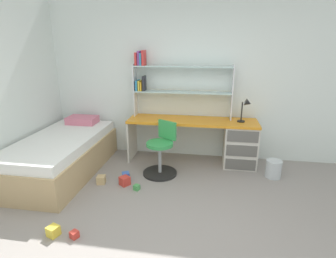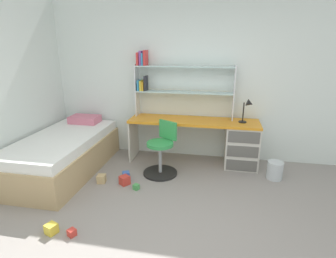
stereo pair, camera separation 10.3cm
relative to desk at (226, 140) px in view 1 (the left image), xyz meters
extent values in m
cube|color=gray|center=(-0.56, -2.10, -0.43)|extent=(5.93, 5.80, 0.02)
cube|color=silver|center=(-0.56, 0.33, 0.95)|extent=(5.93, 0.06, 2.73)
cube|color=orange|center=(-0.56, 0.00, 0.30)|extent=(2.09, 0.55, 0.04)
cube|color=beige|center=(0.22, 0.00, -0.07)|extent=(0.51, 0.52, 0.69)
cube|color=beige|center=(-1.59, 0.00, -0.07)|extent=(0.03, 0.49, 0.69)
cube|color=#5E5B57|center=(0.22, -0.26, -0.30)|extent=(0.46, 0.01, 0.18)
cube|color=#5E5B57|center=(0.22, -0.26, -0.07)|extent=(0.46, 0.01, 0.18)
cube|color=#5E5B57|center=(0.22, -0.26, 0.16)|extent=(0.46, 0.01, 0.18)
cube|color=silver|center=(-1.55, 0.16, 0.75)|extent=(0.02, 0.22, 0.86)
cube|color=silver|center=(0.05, 0.16, 0.75)|extent=(0.02, 0.22, 0.86)
cube|color=silver|center=(-0.75, 0.16, 0.74)|extent=(1.58, 0.22, 0.02)
cube|color=silver|center=(-0.75, 0.16, 1.15)|extent=(1.58, 0.22, 0.02)
cube|color=#338CBF|center=(-1.50, 0.16, 0.83)|extent=(0.03, 0.20, 0.17)
cube|color=yellow|center=(-1.46, 0.16, 0.83)|extent=(0.03, 0.19, 0.17)
cube|color=gold|center=(-1.43, 0.16, 0.82)|extent=(0.03, 0.20, 0.15)
cube|color=#26262D|center=(-1.39, 0.16, 0.87)|extent=(0.03, 0.17, 0.24)
cube|color=red|center=(-1.50, 0.16, 1.26)|extent=(0.03, 0.19, 0.20)
cube|color=purple|center=(-1.46, 0.16, 1.28)|extent=(0.04, 0.14, 0.23)
cube|color=#338CBF|center=(-1.42, 0.16, 1.26)|extent=(0.03, 0.19, 0.19)
cube|color=red|center=(-1.38, 0.16, 1.28)|extent=(0.04, 0.19, 0.24)
cylinder|color=black|center=(0.21, 0.01, 0.33)|extent=(0.12, 0.12, 0.02)
cylinder|color=black|center=(0.21, 0.01, 0.48)|extent=(0.02, 0.02, 0.30)
cone|color=black|center=(0.29, -0.04, 0.63)|extent=(0.12, 0.11, 0.13)
cylinder|color=black|center=(-1.00, -0.54, -0.40)|extent=(0.52, 0.52, 0.03)
cylinder|color=#A5A8AD|center=(-1.00, -0.54, -0.18)|extent=(0.05, 0.05, 0.46)
cylinder|color=green|center=(-1.00, -0.54, 0.07)|extent=(0.40, 0.40, 0.05)
cube|color=green|center=(-0.91, -0.39, 0.25)|extent=(0.30, 0.19, 0.28)
cube|color=tan|center=(-2.49, -0.73, -0.20)|extent=(1.03, 2.01, 0.44)
cube|color=white|center=(-2.49, -0.73, 0.09)|extent=(0.97, 1.95, 0.14)
cube|color=#D8728C|center=(-2.49, 0.03, 0.22)|extent=(0.50, 0.32, 0.12)
cylinder|color=silver|center=(0.69, -0.37, -0.28)|extent=(0.23, 0.23, 0.27)
cube|color=red|center=(-1.42, -0.95, -0.35)|extent=(0.17, 0.17, 0.12)
cube|color=tan|center=(-1.77, -0.97, -0.36)|extent=(0.13, 0.13, 0.12)
cube|color=#3860B7|center=(-1.46, -0.79, -0.36)|extent=(0.14, 0.14, 0.10)
cube|color=#479E51|center=(-1.22, -1.06, -0.38)|extent=(0.10, 0.10, 0.07)
cube|color=gold|center=(-1.83, -2.09, -0.36)|extent=(0.14, 0.14, 0.11)
cube|color=red|center=(-1.59, -2.08, -0.38)|extent=(0.10, 0.10, 0.07)
camera|label=1|loc=(-0.28, -4.16, 1.48)|focal=28.38mm
camera|label=2|loc=(-0.18, -4.14, 1.48)|focal=28.38mm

